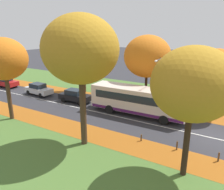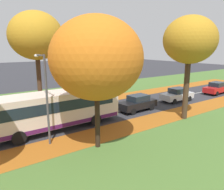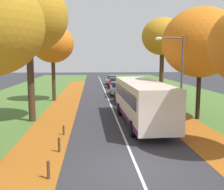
{
  "view_description": "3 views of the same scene",
  "coord_description": "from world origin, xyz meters",
  "views": [
    {
      "loc": [
        -18.89,
        -1.03,
        9.0
      ],
      "look_at": [
        0.13,
        10.15,
        2.26
      ],
      "focal_mm": 35.0,
      "sensor_mm": 36.0,
      "label": 1
    },
    {
      "loc": [
        17.61,
        1.79,
        6.47
      ],
      "look_at": [
        2.09,
        12.83,
        2.21
      ],
      "focal_mm": 35.0,
      "sensor_mm": 36.0,
      "label": 2
    },
    {
      "loc": [
        -1.87,
        -10.37,
        4.56
      ],
      "look_at": [
        -0.35,
        9.14,
        1.86
      ],
      "focal_mm": 42.0,
      "sensor_mm": 36.0,
      "label": 3
    }
  ],
  "objects": [
    {
      "name": "grass_verge_left",
      "position": [
        -9.2,
        20.0,
        0.0
      ],
      "size": [
        12.0,
        90.0,
        0.01
      ],
      "primitive_type": "cube",
      "color": "#476B2D",
      "rests_on": "ground"
    },
    {
      "name": "leaf_litter_left",
      "position": [
        -4.6,
        14.0,
        0.01
      ],
      "size": [
        2.8,
        60.0,
        0.0
      ],
      "primitive_type": "cube",
      "color": "#9E5619",
      "rests_on": "grass_verge_left"
    },
    {
      "name": "leaf_litter_right",
      "position": [
        4.6,
        14.0,
        0.01
      ],
      "size": [
        2.8,
        60.0,
        0.0
      ],
      "primitive_type": "cube",
      "color": "#9E5619",
      "rests_on": "grass_verge_right"
    },
    {
      "name": "road_centre_line",
      "position": [
        0.0,
        20.0,
        0.0
      ],
      "size": [
        0.12,
        80.0,
        0.01
      ],
      "primitive_type": "cube",
      "color": "silver",
      "rests_on": "ground"
    },
    {
      "name": "tree_left_near",
      "position": [
        -6.29,
        9.0,
        7.52
      ],
      "size": [
        5.62,
        5.62,
        10.09
      ],
      "color": "#422D1E",
      "rests_on": "ground"
    },
    {
      "name": "tree_left_mid",
      "position": [
        -6.03,
        18.63,
        6.17
      ],
      "size": [
        4.55,
        4.55,
        8.25
      ],
      "color": "#422D1E",
      "rests_on": "ground"
    },
    {
      "name": "tree_right_near",
      "position": [
        6.2,
        8.75,
        5.76
      ],
      "size": [
        5.7,
        5.7,
        8.33
      ],
      "color": "black",
      "rests_on": "ground"
    },
    {
      "name": "tree_right_mid",
      "position": [
        5.89,
        18.25,
        6.95
      ],
      "size": [
        4.52,
        4.52,
        9.04
      ],
      "color": "#422D1E",
      "rests_on": "ground"
    },
    {
      "name": "bollard_third",
      "position": [
        -3.59,
        5.13,
        0.3
      ],
      "size": [
        0.12,
        0.12,
        0.6
      ],
      "primitive_type": "cylinder",
      "color": "#4C3823",
      "rests_on": "ground"
    },
    {
      "name": "streetlamp_right",
      "position": [
        3.67,
        6.3,
        3.74
      ],
      "size": [
        1.89,
        0.28,
        6.0
      ],
      "color": "#47474C",
      "rests_on": "ground"
    },
    {
      "name": "bus",
      "position": [
        1.64,
        7.77,
        1.7
      ],
      "size": [
        2.82,
        10.45,
        2.98
      ],
      "color": "beige",
      "rests_on": "ground"
    },
    {
      "name": "car_black_lead",
      "position": [
        1.53,
        16.42,
        0.81
      ],
      "size": [
        1.93,
        4.27,
        1.62
      ],
      "color": "black",
      "rests_on": "ground"
    },
    {
      "name": "car_silver_following",
      "position": [
        1.39,
        22.9,
        0.81
      ],
      "size": [
        1.94,
        4.28,
        1.62
      ],
      "color": "#B7BABF",
      "rests_on": "ground"
    },
    {
      "name": "car_red_third_in_line",
      "position": [
        1.76,
        30.86,
        0.81
      ],
      "size": [
        1.94,
        4.28,
        1.62
      ],
      "color": "#B21919",
      "rests_on": "ground"
    }
  ]
}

